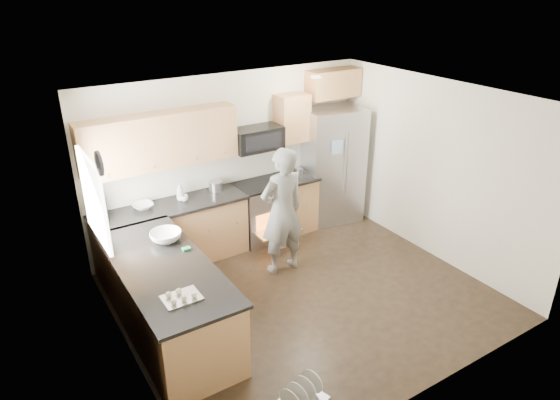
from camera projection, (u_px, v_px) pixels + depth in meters
ground at (304, 296)px, 6.57m from camera, size 4.50×4.50×0.00m
room_shell at (304, 178)px, 5.87m from camera, size 4.54×4.04×2.62m
back_cabinet_run at (204, 193)px, 7.23m from camera, size 4.45×0.64×2.50m
peninsula at (167, 299)px, 5.72m from camera, size 0.96×2.36×1.04m
stove_range at (262, 199)px, 7.76m from camera, size 0.76×0.97×1.79m
refrigerator at (331, 165)px, 8.30m from camera, size 1.05×0.88×1.92m
person at (282, 211)px, 6.80m from camera, size 0.67×0.44×1.82m
dish_rack at (301, 397)px, 4.89m from camera, size 0.56×0.49×0.29m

